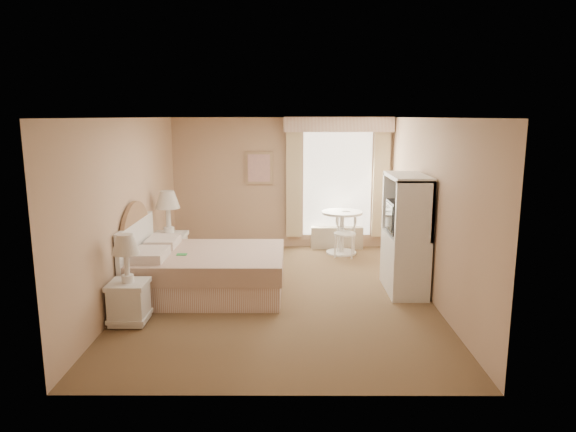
{
  "coord_description": "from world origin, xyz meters",
  "views": [
    {
      "loc": [
        0.13,
        -7.05,
        2.52
      ],
      "look_at": [
        0.11,
        0.3,
        1.09
      ],
      "focal_mm": 32.0,
      "sensor_mm": 36.0,
      "label": 1
    }
  ],
  "objects_px": {
    "nightstand_near": "(128,291)",
    "round_table": "(342,225)",
    "armoire": "(406,244)",
    "nightstand_far": "(169,242)",
    "cafe_chair": "(345,230)",
    "bed": "(202,270)"
  },
  "relations": [
    {
      "from": "bed",
      "to": "nightstand_near",
      "type": "bearing_deg",
      "value": -123.11
    },
    {
      "from": "round_table",
      "to": "armoire",
      "type": "height_order",
      "value": "armoire"
    },
    {
      "from": "bed",
      "to": "round_table",
      "type": "bearing_deg",
      "value": 44.94
    },
    {
      "from": "nightstand_far",
      "to": "nightstand_near",
      "type": "bearing_deg",
      "value": -90.0
    },
    {
      "from": "nightstand_near",
      "to": "nightstand_far",
      "type": "distance_m",
      "value": 2.2
    },
    {
      "from": "nightstand_near",
      "to": "armoire",
      "type": "relative_size",
      "value": 0.65
    },
    {
      "from": "bed",
      "to": "cafe_chair",
      "type": "distance_m",
      "value": 3.08
    },
    {
      "from": "round_table",
      "to": "cafe_chair",
      "type": "distance_m",
      "value": 0.16
    },
    {
      "from": "bed",
      "to": "round_table",
      "type": "height_order",
      "value": "bed"
    },
    {
      "from": "nightstand_far",
      "to": "armoire",
      "type": "relative_size",
      "value": 0.77
    },
    {
      "from": "cafe_chair",
      "to": "round_table",
      "type": "bearing_deg",
      "value": 123.38
    },
    {
      "from": "cafe_chair",
      "to": "armoire",
      "type": "height_order",
      "value": "armoire"
    },
    {
      "from": "nightstand_near",
      "to": "nightstand_far",
      "type": "bearing_deg",
      "value": 90.0
    },
    {
      "from": "round_table",
      "to": "nightstand_far",
      "type": "bearing_deg",
      "value": -159.08
    },
    {
      "from": "bed",
      "to": "armoire",
      "type": "relative_size",
      "value": 1.24
    },
    {
      "from": "nightstand_near",
      "to": "nightstand_far",
      "type": "xyz_separation_m",
      "value": [
        0.0,
        2.2,
        0.08
      ]
    },
    {
      "from": "nightstand_far",
      "to": "cafe_chair",
      "type": "distance_m",
      "value": 3.15
    },
    {
      "from": "nightstand_near",
      "to": "armoire",
      "type": "bearing_deg",
      "value": 18.56
    },
    {
      "from": "armoire",
      "to": "round_table",
      "type": "bearing_deg",
      "value": 108.7
    },
    {
      "from": "nightstand_near",
      "to": "round_table",
      "type": "height_order",
      "value": "nightstand_near"
    },
    {
      "from": "bed",
      "to": "armoire",
      "type": "xyz_separation_m",
      "value": [
        2.93,
        0.12,
        0.36
      ]
    },
    {
      "from": "round_table",
      "to": "armoire",
      "type": "relative_size",
      "value": 0.46
    }
  ]
}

